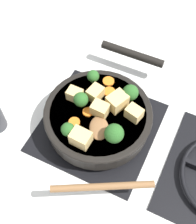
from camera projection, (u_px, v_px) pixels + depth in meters
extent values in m
plane|color=silver|center=(98.00, 128.00, 0.87)|extent=(2.40, 2.40, 0.00)
cube|color=black|center=(98.00, 127.00, 0.87)|extent=(0.31, 0.31, 0.01)
torus|color=black|center=(98.00, 124.00, 0.85)|extent=(0.24, 0.24, 0.01)
cube|color=black|center=(98.00, 124.00, 0.85)|extent=(0.01, 0.23, 0.01)
cube|color=black|center=(98.00, 124.00, 0.85)|extent=(0.23, 0.01, 0.01)
cylinder|color=black|center=(98.00, 118.00, 0.83)|extent=(0.28, 0.28, 0.06)
cylinder|color=brown|center=(98.00, 117.00, 0.82)|extent=(0.25, 0.25, 0.05)
torus|color=black|center=(98.00, 113.00, 0.81)|extent=(0.28, 0.28, 0.01)
cylinder|color=black|center=(131.00, 54.00, 0.93)|extent=(0.03, 0.19, 0.02)
ellipsoid|color=brown|center=(99.00, 128.00, 0.77)|extent=(0.08, 0.07, 0.01)
cylinder|color=brown|center=(102.00, 187.00, 0.69)|extent=(0.12, 0.21, 0.02)
cube|color=#DBB770|center=(81.00, 138.00, 0.74)|extent=(0.04, 0.05, 0.04)
cube|color=#DBB770|center=(117.00, 101.00, 0.80)|extent=(0.06, 0.06, 0.04)
cube|color=#DBB770|center=(134.00, 113.00, 0.78)|extent=(0.04, 0.05, 0.03)
cube|color=#DBB770|center=(95.00, 93.00, 0.81)|extent=(0.05, 0.04, 0.03)
cube|color=#DBB770|center=(75.00, 94.00, 0.81)|extent=(0.03, 0.04, 0.03)
cube|color=#DBB770|center=(99.00, 110.00, 0.79)|extent=(0.04, 0.04, 0.03)
cylinder|color=#709956|center=(130.00, 97.00, 0.82)|extent=(0.01, 0.01, 0.01)
sphere|color=#285B23|center=(130.00, 93.00, 0.80)|extent=(0.04, 0.04, 0.04)
cylinder|color=#709956|center=(81.00, 104.00, 0.81)|extent=(0.01, 0.01, 0.01)
sphere|color=#285B23|center=(81.00, 99.00, 0.79)|extent=(0.04, 0.04, 0.04)
cylinder|color=#709956|center=(114.00, 138.00, 0.76)|extent=(0.01, 0.01, 0.01)
sphere|color=#285B23|center=(114.00, 133.00, 0.74)|extent=(0.05, 0.05, 0.05)
cylinder|color=#709956|center=(69.00, 133.00, 0.76)|extent=(0.01, 0.01, 0.01)
sphere|color=#285B23|center=(68.00, 129.00, 0.75)|extent=(0.03, 0.03, 0.03)
cylinder|color=#709956|center=(93.00, 80.00, 0.85)|extent=(0.01, 0.01, 0.01)
sphere|color=#285B23|center=(93.00, 76.00, 0.84)|extent=(0.03, 0.03, 0.03)
cylinder|color=orange|center=(111.00, 92.00, 0.83)|extent=(0.03, 0.03, 0.01)
cylinder|color=orange|center=(108.00, 81.00, 0.85)|extent=(0.03, 0.03, 0.01)
cylinder|color=orange|center=(88.00, 112.00, 0.80)|extent=(0.03, 0.03, 0.01)
cylinder|color=orange|center=(74.00, 122.00, 0.78)|extent=(0.03, 0.03, 0.01)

